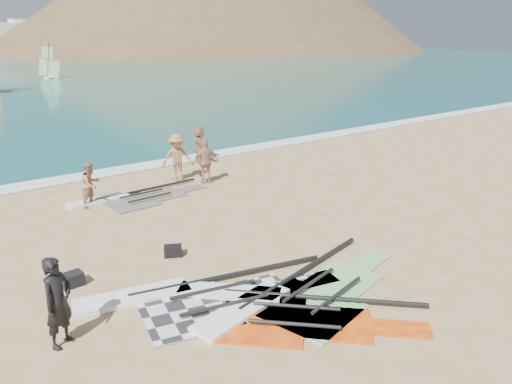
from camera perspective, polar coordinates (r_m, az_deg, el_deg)
ground at (r=11.93m, az=6.64°, el=-10.51°), size 300.00×300.00×0.00m
surf_line at (r=21.85m, az=-16.24°, el=2.15°), size 300.00×1.20×0.04m
headland_main at (r=165.73m, az=-3.58°, el=15.85°), size 143.00×143.00×45.00m
headland_minor at (r=194.96m, az=3.62°, el=16.15°), size 70.00×70.00×28.00m
rig_grey at (r=11.38m, az=-7.35°, el=-11.76°), size 5.92×2.97×0.20m
rig_green at (r=11.35m, az=4.37°, el=-11.73°), size 6.05×3.07×0.20m
rig_orange at (r=18.13m, az=-14.19°, el=-0.69°), size 4.96×1.98×0.19m
rig_red at (r=10.89m, az=2.21°, el=-13.07°), size 4.37×4.85×0.20m
gear_bag_near at (r=12.51m, az=-20.29°, el=-9.37°), size 0.51×0.39×0.31m
gear_bag_far at (r=13.41m, az=-9.46°, el=-6.65°), size 0.56×0.50×0.28m
person_wetsuit at (r=10.08m, az=-21.69°, el=-11.62°), size 0.78×0.71×1.79m
beachgoer_left at (r=17.60m, az=-18.33°, el=0.85°), size 0.94×0.88×1.55m
beachgoer_mid at (r=19.74m, az=-8.99°, el=3.88°), size 1.39×1.05×1.91m
beachgoer_back at (r=19.37m, az=-5.77°, el=3.49°), size 1.09×0.64×1.74m
beachgoer_right at (r=22.59m, az=-6.44°, el=5.42°), size 0.99×1.61×1.65m
windsurfer_right at (r=70.06m, az=-22.56°, el=12.95°), size 2.30×2.29×4.37m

